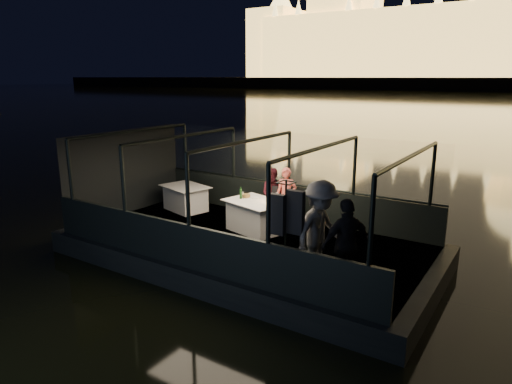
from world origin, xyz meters
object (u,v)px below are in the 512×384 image
Objects in this scene: chair_port_right at (286,210)px; coat_stand at (285,235)px; person_man_maroon at (273,192)px; chair_port_left at (269,205)px; person_woman_coral at (286,196)px; dining_table_central at (255,216)px; passenger_stripe at (319,236)px; dining_table_aft at (186,197)px; wine_bottle at (241,193)px; passenger_dark at (347,242)px.

chair_port_right is 3.13m from coat_stand.
chair_port_right is 0.59× the size of person_man_maroon.
person_woman_coral reaches higher than chair_port_left.
dining_table_central is 0.76× the size of passenger_stripe.
person_woman_coral is at bearing 15.78° from chair_port_left.
person_woman_coral reaches higher than person_man_maroon.
person_woman_coral is at bearing 8.32° from dining_table_aft.
dining_table_aft is 2.33m from wine_bottle.
coat_stand is (2.11, -2.91, 0.45)m from chair_port_left.
wine_bottle is at bearing -126.75° from person_man_maroon.
coat_stand reaches higher than chair_port_left.
wine_bottle is (-2.42, 2.07, 0.02)m from coat_stand.
passenger_stripe is (2.60, -2.49, 0.40)m from chair_port_left.
passenger_stripe is at bearing 40.58° from coat_stand.
chair_port_left is 0.62× the size of person_woman_coral.
chair_port_right is at bearing -8.42° from chair_port_left.
passenger_dark reaches higher than person_man_maroon.
dining_table_aft is 4.43× the size of wine_bottle.
passenger_dark is (5.68, -2.16, 0.47)m from dining_table_aft.
passenger_stripe is at bearing -29.61° from wine_bottle.
person_man_maroon is 4.19m from passenger_dark.
wine_bottle is (-0.31, -1.06, 0.17)m from person_man_maroon.
chair_port_left is at bearing 56.49° from passenger_stripe.
wine_bottle is at bearing 139.48° from coat_stand.
dining_table_central is at bearing -71.80° from chair_port_left.
person_man_maroon is 0.73× the size of passenger_stripe.
passenger_dark is 3.86m from wine_bottle.
chair_port_left is at bearing 137.66° from chair_port_right.
chair_port_left is 0.37m from person_man_maroon.
person_woman_coral is (3.01, 0.44, 0.36)m from dining_table_aft.
wine_bottle is at bearing 178.62° from dining_table_central.
chair_port_right is at bearing 118.97° from coat_stand.
wine_bottle is (-0.92, -0.64, 0.47)m from chair_port_right.
coat_stand is 1.31× the size of person_woman_coral.
person_man_maroon is at bearing 124.01° from coat_stand.
dining_table_central is at bearing -128.68° from person_woman_coral.
dining_table_aft is 2.56m from chair_port_left.
passenger_dark is at bearing -20.84° from dining_table_aft.
dining_table_aft is at bearing -162.06° from chair_port_left.
dining_table_central reaches higher than dining_table_aft.
chair_port_left is at bearing 70.02° from wine_bottle.
chair_port_left is at bearing -111.76° from person_man_maroon.
dining_table_central is 0.98× the size of person_woman_coral.
person_woman_coral is at bearing 48.75° from wine_bottle.
passenger_dark reaches higher than dining_table_central.
coat_stand is 3.77m from person_man_maroon.
passenger_dark is at bearing -26.33° from wine_bottle.
wine_bottle reaches higher than dining_table_aft.
chair_port_left is 0.66× the size of person_man_maroon.
passenger_stripe reaches higher than person_woman_coral.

